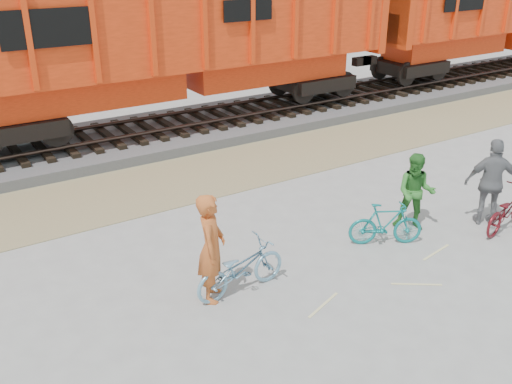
% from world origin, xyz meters
% --- Properties ---
extents(ground, '(120.00, 120.00, 0.00)m').
position_xyz_m(ground, '(0.00, 0.00, 0.00)').
color(ground, '#9E9E99').
rests_on(ground, ground).
extents(gravel_strip, '(120.00, 3.00, 0.02)m').
position_xyz_m(gravel_strip, '(0.00, 5.50, 0.01)').
color(gravel_strip, '#9A8B5F').
rests_on(gravel_strip, ground).
extents(ballast_bed, '(120.00, 4.00, 0.30)m').
position_xyz_m(ballast_bed, '(0.00, 9.00, 0.15)').
color(ballast_bed, slate).
rests_on(ballast_bed, ground).
extents(track, '(120.00, 2.60, 0.24)m').
position_xyz_m(track, '(0.00, 9.00, 0.47)').
color(track, black).
rests_on(track, ballast_bed).
extents(hopper_car_center, '(14.00, 3.13, 4.65)m').
position_xyz_m(hopper_car_center, '(1.24, 9.00, 3.01)').
color(hopper_car_center, black).
rests_on(hopper_car_center, track).
extents(hopper_car_right, '(14.00, 3.13, 4.65)m').
position_xyz_m(hopper_car_right, '(16.24, 9.00, 3.01)').
color(hopper_car_right, black).
rests_on(hopper_car_right, track).
extents(bicycle_blue, '(1.79, 0.72, 0.92)m').
position_xyz_m(bicycle_blue, '(-1.95, 0.32, 0.46)').
color(bicycle_blue, '#6FA1BC').
rests_on(bicycle_blue, ground).
extents(bicycle_teal, '(1.50, 1.09, 0.89)m').
position_xyz_m(bicycle_teal, '(1.38, 0.22, 0.45)').
color(bicycle_teal, '#107778').
rests_on(bicycle_teal, ground).
extents(bicycle_maroon, '(1.79, 0.90, 0.90)m').
position_xyz_m(bicycle_maroon, '(4.01, -0.68, 0.45)').
color(bicycle_maroon, '#540F15').
rests_on(bicycle_maroon, ground).
extents(person_solo, '(0.78, 0.84, 1.93)m').
position_xyz_m(person_solo, '(-2.45, 0.42, 0.96)').
color(person_solo, '#B95724').
rests_on(person_solo, ground).
extents(person_man, '(1.00, 1.02, 1.66)m').
position_xyz_m(person_man, '(2.38, 0.42, 0.83)').
color(person_man, '#2D7229').
rests_on(person_man, ground).
extents(person_woman, '(1.17, 1.05, 1.91)m').
position_xyz_m(person_woman, '(3.91, -0.28, 0.95)').
color(person_woman, slate).
rests_on(person_woman, ground).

